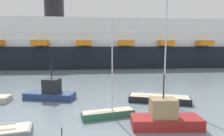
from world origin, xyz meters
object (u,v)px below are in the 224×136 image
at_px(sailboat_2, 108,112).
at_px(fishing_boat_1, 165,117).
at_px(fishing_boat_0, 51,92).
at_px(cruise_ship, 121,46).
at_px(sailboat_6, 159,97).

distance_m(sailboat_2, fishing_boat_1, 4.72).
height_order(fishing_boat_0, cruise_ship, cruise_ship).
xyz_separation_m(sailboat_2, cruise_ship, (7.34, 40.32, 5.60)).
bearing_deg(sailboat_6, fishing_boat_1, -87.40).
bearing_deg(fishing_boat_1, cruise_ship, -89.17).
height_order(sailboat_6, fishing_boat_1, sailboat_6).
distance_m(sailboat_6, fishing_boat_1, 6.52).
height_order(sailboat_2, fishing_boat_1, sailboat_2).
height_order(fishing_boat_0, fishing_boat_1, fishing_boat_0).
bearing_deg(cruise_ship, fishing_boat_0, -110.76).
distance_m(fishing_boat_0, cruise_ship, 36.97).
relative_size(fishing_boat_1, cruise_ship, 0.05).
distance_m(fishing_boat_1, cruise_ship, 43.24).
distance_m(sailboat_6, fishing_boat_0, 12.15).
height_order(sailboat_2, cruise_ship, cruise_ship).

